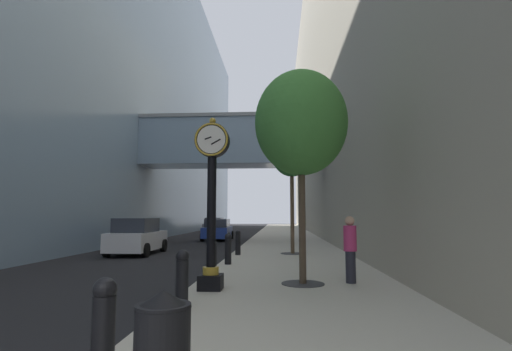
{
  "coord_description": "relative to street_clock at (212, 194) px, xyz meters",
  "views": [
    {
      "loc": [
        2.23,
        -1.66,
        1.89
      ],
      "look_at": [
        0.8,
        21.54,
        4.3
      ],
      "focal_mm": 26.89,
      "sensor_mm": 36.0,
      "label": 1
    }
  ],
  "objects": [
    {
      "name": "bollard_nearest",
      "position": [
        -0.22,
        -5.12,
        -1.7
      ],
      "size": [
        0.25,
        0.25,
        1.09
      ],
      "color": "black",
      "rests_on": "sidewalk_right"
    },
    {
      "name": "street_tree_mid_near",
      "position": [
        2.22,
        8.62,
        2.29
      ],
      "size": [
        1.88,
        1.88,
        5.7
      ],
      "color": "#333335",
      "rests_on": "sidewalk_right"
    },
    {
      "name": "bollard_fifth",
      "position": [
        -0.22,
        7.98,
        -1.7
      ],
      "size": [
        0.25,
        0.25,
        1.09
      ],
      "color": "black",
      "rests_on": "sidewalk_right"
    },
    {
      "name": "trash_bin",
      "position": [
        0.54,
        -5.54,
        -1.73
      ],
      "size": [
        0.53,
        0.53,
        1.05
      ],
      "color": "black",
      "rests_on": "sidewalk_right"
    },
    {
      "name": "bollard_fourth",
      "position": [
        -0.22,
        4.71,
        -1.7
      ],
      "size": [
        0.25,
        0.25,
        1.09
      ],
      "color": "black",
      "rests_on": "sidewalk_right"
    },
    {
      "name": "pedestrian_walking",
      "position": [
        3.48,
        1.12,
        -1.36
      ],
      "size": [
        0.38,
        0.48,
        1.73
      ],
      "color": "#23232D",
      "rests_on": "sidewalk_right"
    },
    {
      "name": "car_blue_near",
      "position": [
        -3.08,
        20.07,
        -1.63
      ],
      "size": [
        2.22,
        4.69,
        1.6
      ],
      "color": "navy",
      "rests_on": "ground"
    },
    {
      "name": "bollard_second",
      "position": [
        -0.22,
        -1.84,
        -1.7
      ],
      "size": [
        0.25,
        0.25,
        1.09
      ],
      "color": "black",
      "rests_on": "sidewalk_right"
    },
    {
      "name": "car_white_mid",
      "position": [
        -5.3,
        9.3,
        -1.57
      ],
      "size": [
        2.06,
        4.1,
        1.74
      ],
      "color": "silver",
      "rests_on": "ground"
    },
    {
      "name": "building_block_left",
      "position": [
        -12.54,
        22.45,
        11.88
      ],
      "size": [
        22.2,
        80.0,
        28.69
      ],
      "color": "#758EA8",
      "rests_on": "ground"
    },
    {
      "name": "building_block_right",
      "position": [
        9.27,
        22.49,
        12.28
      ],
      "size": [
        9.0,
        80.0,
        29.37
      ],
      "color": "#A89E89",
      "rests_on": "ground"
    },
    {
      "name": "sidewalk_right",
      "position": [
        2.09,
        22.49,
        -2.34
      ],
      "size": [
        5.36,
        80.0,
        0.14
      ],
      "primitive_type": "cube",
      "color": "beige",
      "rests_on": "ground"
    },
    {
      "name": "ground_plane",
      "position": [
        -0.59,
        19.49,
        -2.41
      ],
      "size": [
        110.0,
        110.0,
        0.0
      ],
      "primitive_type": "plane",
      "color": "black",
      "rests_on": "ground"
    },
    {
      "name": "bollard_third",
      "position": [
        -0.22,
        1.43,
        -1.7
      ],
      "size": [
        0.25,
        0.25,
        1.09
      ],
      "color": "black",
      "rests_on": "sidewalk_right"
    },
    {
      "name": "street_clock",
      "position": [
        0.0,
        0.0,
        0.0
      ],
      "size": [
        0.84,
        0.55,
        4.15
      ],
      "color": "black",
      "rests_on": "sidewalk_right"
    },
    {
      "name": "street_tree_near",
      "position": [
        2.22,
        0.88,
        1.91
      ],
      "size": [
        2.46,
        2.46,
        5.62
      ],
      "color": "#333335",
      "rests_on": "sidewalk_right"
    },
    {
      "name": "car_grey_far",
      "position": [
        -5.19,
        31.03,
        -1.62
      ],
      "size": [
        2.1,
        4.13,
        1.62
      ],
      "color": "slate",
      "rests_on": "ground"
    }
  ]
}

